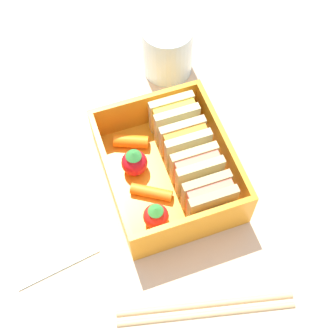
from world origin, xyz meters
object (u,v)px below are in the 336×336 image
at_px(drinking_glass, 168,50).
at_px(folded_napkin, 41,226).
at_px(sandwich_left, 174,118).
at_px(sandwich_center_right, 209,198).
at_px(sandwich_center, 196,170).
at_px(carrot_stick_left, 131,141).
at_px(strawberry_left, 134,162).
at_px(sandwich_center_left, 185,143).
at_px(strawberry_far_left, 156,216).
at_px(chopstick_pair, 206,309).
at_px(carrot_stick_far_left, 151,192).

xyz_separation_m(drinking_glass, folded_napkin, (0.17, -0.21, -0.03)).
relative_size(sandwich_left, sandwich_center_right, 1.00).
height_order(sandwich_left, sandwich_center, same).
bearing_deg(carrot_stick_left, strawberry_left, -9.82).
height_order(strawberry_left, folded_napkin, strawberry_left).
distance_m(sandwich_left, sandwich_center_left, 0.04).
relative_size(sandwich_left, strawberry_far_left, 1.59).
bearing_deg(chopstick_pair, sandwich_center_right, 158.12).
bearing_deg(drinking_glass, chopstick_pair, -12.37).
distance_m(strawberry_left, folded_napkin, 0.13).
bearing_deg(carrot_stick_far_left, sandwich_center, 90.27).
xyz_separation_m(strawberry_far_left, chopstick_pair, (0.11, 0.02, -0.02)).
xyz_separation_m(carrot_stick_left, folded_napkin, (0.06, -0.13, -0.02)).
height_order(strawberry_left, drinking_glass, drinking_glass).
bearing_deg(chopstick_pair, strawberry_left, -173.34).
height_order(sandwich_center, chopstick_pair, sandwich_center).
distance_m(sandwich_center_right, strawberry_left, 0.10).
height_order(sandwich_left, chopstick_pair, sandwich_left).
bearing_deg(sandwich_center_right, strawberry_far_left, -93.71).
height_order(carrot_stick_far_left, drinking_glass, drinking_glass).
bearing_deg(chopstick_pair, carrot_stick_left, -176.00).
bearing_deg(sandwich_center_left, folded_napkin, -81.13).
distance_m(sandwich_center_right, strawberry_far_left, 0.06).
xyz_separation_m(strawberry_left, folded_napkin, (0.03, -0.12, -0.03)).
bearing_deg(sandwich_center_right, sandwich_center_left, 180.00).
bearing_deg(sandwich_center_left, strawberry_left, -90.62).
height_order(carrot_stick_left, strawberry_left, strawberry_left).
relative_size(carrot_stick_far_left, folded_napkin, 0.41).
relative_size(sandwich_center, chopstick_pair, 0.30).
xyz_separation_m(carrot_stick_far_left, chopstick_pair, (0.14, 0.01, -0.01)).
bearing_deg(chopstick_pair, carrot_stick_far_left, -174.62).
distance_m(sandwich_center, strawberry_left, 0.07).
xyz_separation_m(sandwich_center, drinking_glass, (-0.18, 0.03, -0.00)).
bearing_deg(folded_napkin, drinking_glass, 129.01).
relative_size(sandwich_center, folded_napkin, 0.47).
distance_m(sandwich_left, folded_napkin, 0.20).
bearing_deg(carrot_stick_far_left, strawberry_far_left, -9.25).
relative_size(sandwich_center_right, chopstick_pair, 0.30).
xyz_separation_m(sandwich_center, sandwich_center_right, (0.04, 0.00, 0.00)).
height_order(strawberry_far_left, drinking_glass, drinking_glass).
bearing_deg(strawberry_far_left, carrot_stick_far_left, 170.75).
distance_m(sandwich_center_left, folded_napkin, 0.19).
relative_size(sandwich_center, drinking_glass, 0.74).
distance_m(carrot_stick_left, chopstick_pair, 0.21).
distance_m(sandwich_center, strawberry_far_left, 0.07).
distance_m(carrot_stick_left, carrot_stick_far_left, 0.07).
bearing_deg(sandwich_center_left, sandwich_left, 180.00).
height_order(chopstick_pair, drinking_glass, drinking_glass).
bearing_deg(drinking_glass, sandwich_center_right, -7.64).
height_order(sandwich_center_left, carrot_stick_left, sandwich_center_left).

